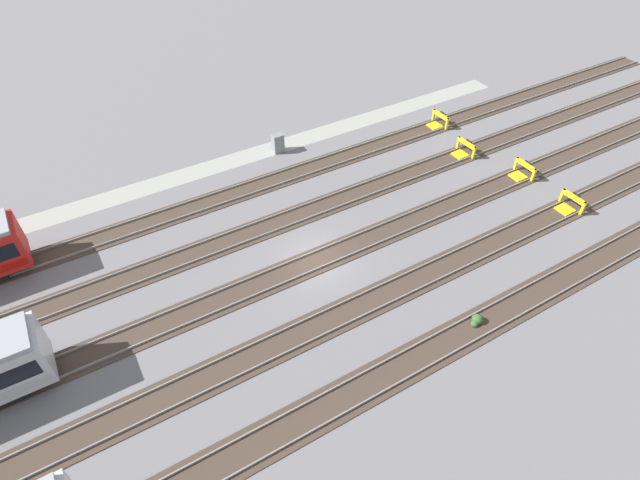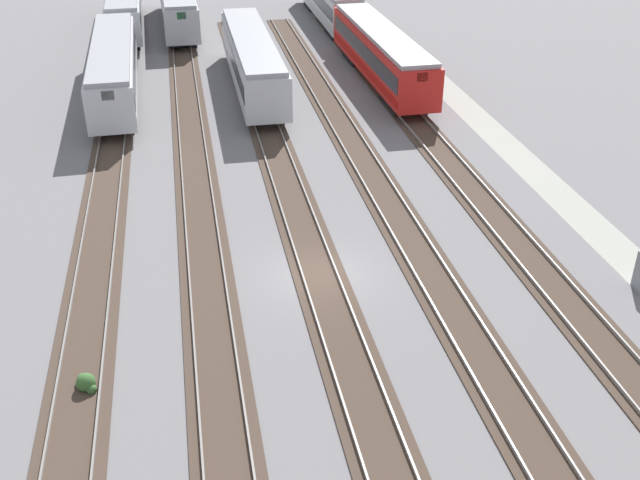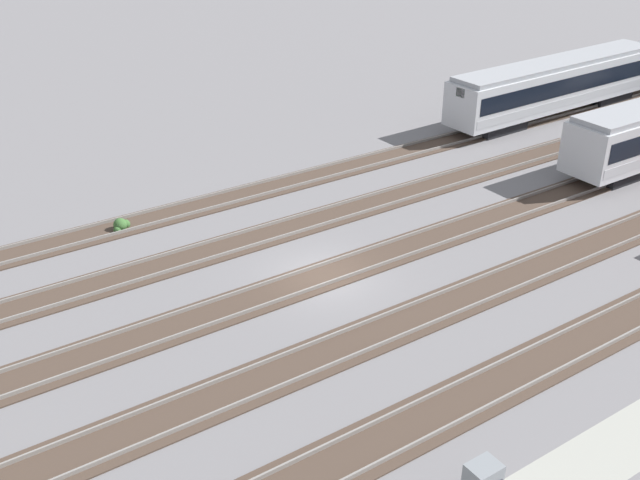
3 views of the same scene
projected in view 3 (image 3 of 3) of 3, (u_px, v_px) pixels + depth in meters
name	position (u px, v px, depth m)	size (l,w,h in m)	color
ground_plane	(324.00, 276.00, 31.61)	(400.00, 400.00, 0.00)	slate
service_walkway	(582.00, 469.00, 21.81)	(54.00, 2.00, 0.01)	#9E9E93
rail_track_nearest	(480.00, 392.00, 24.83)	(90.00, 2.23, 0.21)	#47382D
rail_track_near_inner	(393.00, 327.00, 28.21)	(90.00, 2.24, 0.21)	#47382D
rail_track_middle	(324.00, 275.00, 31.59)	(90.00, 2.24, 0.21)	#47382D
rail_track_far_inner	(269.00, 234.00, 34.97)	(90.00, 2.23, 0.21)	#47382D
rail_track_farthest	(224.00, 200.00, 38.36)	(90.00, 2.23, 0.21)	#47382D
subway_car_front_row_centre	(556.00, 85.00, 49.80)	(18.06, 3.27, 3.70)	silver
weed_clump	(121.00, 225.00, 35.33)	(0.92, 0.70, 0.64)	#38602D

